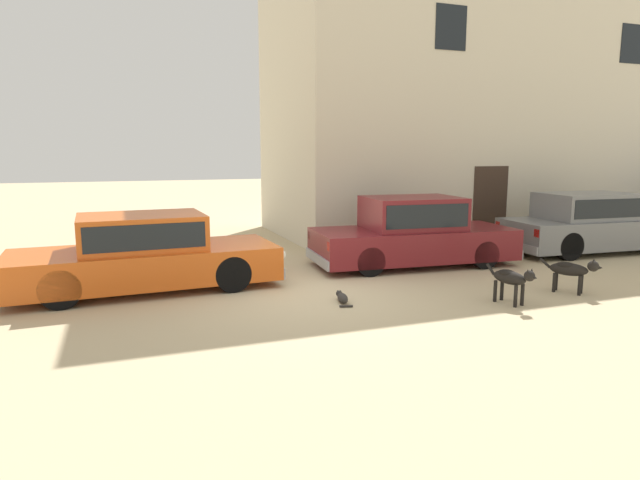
{
  "coord_description": "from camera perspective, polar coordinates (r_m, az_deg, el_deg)",
  "views": [
    {
      "loc": [
        -2.97,
        -8.97,
        2.5
      ],
      "look_at": [
        0.42,
        0.2,
        0.9
      ],
      "focal_mm": 30.52,
      "sensor_mm": 36.0,
      "label": 1
    }
  ],
  "objects": [
    {
      "name": "parked_sedan_second",
      "position": [
        12.14,
        9.71,
        0.84
      ],
      "size": [
        4.64,
        2.07,
        1.52
      ],
      "rotation": [
        0.0,
        0.0,
        -0.08
      ],
      "color": "maroon",
      "rests_on": "ground_plane"
    },
    {
      "name": "stray_cat",
      "position": [
        9.14,
        2.34,
        -6.06
      ],
      "size": [
        0.26,
        0.6,
        0.17
      ],
      "rotation": [
        0.0,
        0.0,
        1.46
      ],
      "color": "#2D2B28",
      "rests_on": "ground_plane"
    },
    {
      "name": "stray_dog_tan",
      "position": [
        10.62,
        24.88,
        -2.8
      ],
      "size": [
        0.66,
        0.89,
        0.66
      ],
      "rotation": [
        0.0,
        0.0,
        5.33
      ],
      "color": "black",
      "rests_on": "ground_plane"
    },
    {
      "name": "parked_sedan_third",
      "position": [
        15.18,
        26.57,
        1.65
      ],
      "size": [
        4.79,
        2.03,
        1.48
      ],
      "rotation": [
        0.0,
        0.0,
        -0.07
      ],
      "color": "slate",
      "rests_on": "ground_plane"
    },
    {
      "name": "stray_dog_spotted",
      "position": [
        9.49,
        19.42,
        -3.78
      ],
      "size": [
        0.38,
        0.97,
        0.66
      ],
      "rotation": [
        0.0,
        0.0,
        4.96
      ],
      "color": "black",
      "rests_on": "ground_plane"
    },
    {
      "name": "apartment_block",
      "position": [
        19.12,
        18.17,
        13.75
      ],
      "size": [
        14.56,
        5.36,
        8.27
      ],
      "color": "beige",
      "rests_on": "ground_plane"
    },
    {
      "name": "parked_sedan_nearest",
      "position": [
        10.38,
        -17.9,
        -1.24
      ],
      "size": [
        4.89,
        2.03,
        1.38
      ],
      "rotation": [
        0.0,
        0.0,
        0.04
      ],
      "color": "#D15619",
      "rests_on": "ground_plane"
    },
    {
      "name": "ground_plane",
      "position": [
        9.77,
        -1.94,
        -5.53
      ],
      "size": [
        80.0,
        80.0,
        0.0
      ],
      "primitive_type": "plane",
      "color": "tan"
    }
  ]
}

